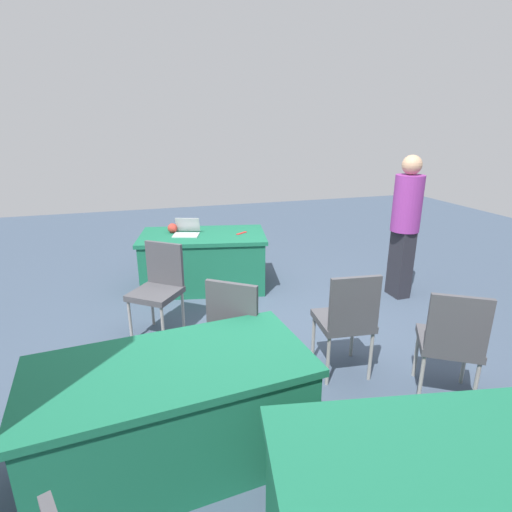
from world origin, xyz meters
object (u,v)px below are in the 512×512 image
object	(u,v)px
table_mid_right	(174,413)
yarn_ball	(172,228)
laptop_silver	(187,232)
person_organiser	(406,220)
table_foreground	(204,260)
chair_by_pillar	(451,339)
chair_aisle	(238,324)
scissors_red	(242,233)
chair_near_front	(159,284)
chair_tucked_right	(347,317)

from	to	relation	value
table_mid_right	yarn_ball	size ratio (longest dim) A/B	13.97
laptop_silver	person_organiser	bearing A→B (deg)	175.57
table_foreground	chair_by_pillar	world-z (taller)	chair_by_pillar
table_mid_right	chair_aisle	xyz separation A→B (m)	(-0.59, -0.68, 0.19)
chair_by_pillar	scissors_red	bearing A→B (deg)	140.32
chair_by_pillar	person_organiser	xyz separation A→B (m)	(-0.91, -1.87, 0.45)
chair_near_front	chair_aisle	size ratio (longest dim) A/B	0.99
chair_aisle	chair_by_pillar	size ratio (longest dim) A/B	1.02
chair_aisle	scissors_red	distance (m)	2.20
chair_near_front	chair_aisle	xyz separation A→B (m)	(-0.55, 1.08, 0.01)
table_mid_right	chair_aisle	world-z (taller)	chair_aisle
person_organiser	yarn_ball	bearing A→B (deg)	-114.57
laptop_silver	scissors_red	world-z (taller)	laptop_silver
table_mid_right	laptop_silver	distance (m)	3.00
chair_tucked_right	scissors_red	bearing A→B (deg)	103.94
chair_near_front	scissors_red	distance (m)	1.56
table_mid_right	person_organiser	distance (m)	3.60
chair_tucked_right	yarn_ball	distance (m)	2.81
yarn_ball	chair_aisle	bearing A→B (deg)	96.41
table_mid_right	scissors_red	bearing A→B (deg)	-113.06
table_mid_right	yarn_ball	bearing A→B (deg)	-96.01
table_foreground	chair_tucked_right	bearing A→B (deg)	108.81
table_mid_right	laptop_silver	size ratio (longest dim) A/B	4.51
chair_near_front	table_mid_right	bearing A→B (deg)	126.07
chair_tucked_right	yarn_ball	bearing A→B (deg)	120.86
chair_aisle	laptop_silver	bearing A→B (deg)	129.14
chair_tucked_right	chair_aisle	distance (m)	0.91
table_mid_right	table_foreground	bearing A→B (deg)	-103.38
chair_by_pillar	yarn_ball	distance (m)	3.56
chair_aisle	table_foreground	bearing A→B (deg)	123.96
chair_by_pillar	chair_tucked_right	bearing A→B (deg)	170.91
chair_by_pillar	yarn_ball	world-z (taller)	chair_by_pillar
chair_by_pillar	laptop_silver	xyz separation A→B (m)	(1.61, -2.93, 0.23)
chair_by_pillar	person_organiser	size ratio (longest dim) A/B	0.54
chair_near_front	person_organiser	distance (m)	3.00
table_foreground	chair_tucked_right	xyz separation A→B (m)	(-0.81, 2.37, 0.19)
table_foreground	yarn_ball	xyz separation A→B (m)	(0.37, -0.18, 0.42)
table_mid_right	chair_near_front	size ratio (longest dim) A/B	1.86
table_mid_right	chair_tucked_right	size ratio (longest dim) A/B	1.84
chair_near_front	person_organiser	bearing A→B (deg)	-140.18
chair_tucked_right	scissors_red	xyz separation A→B (m)	(0.31, -2.25, 0.18)
chair_tucked_right	yarn_ball	world-z (taller)	chair_tucked_right
table_foreground	chair_by_pillar	xyz separation A→B (m)	(-1.41, 2.90, 0.17)
chair_near_front	chair_aisle	bearing A→B (deg)	154.64
table_foreground	laptop_silver	distance (m)	0.45
person_organiser	table_mid_right	bearing A→B (deg)	-58.35
chair_near_front	chair_tucked_right	bearing A→B (deg)	177.46
chair_aisle	table_mid_right	bearing A→B (deg)	-94.74
table_mid_right	yarn_ball	world-z (taller)	yarn_ball
chair_by_pillar	yarn_ball	xyz separation A→B (m)	(1.77, -3.08, 0.25)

